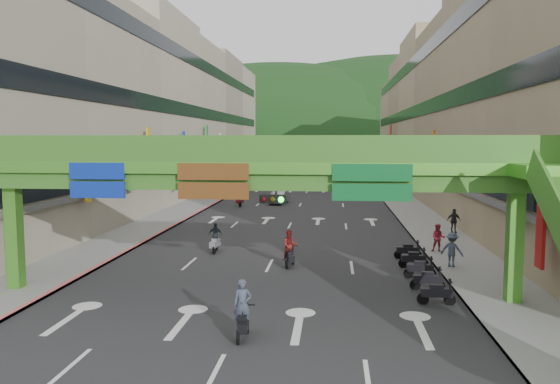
{
  "coord_description": "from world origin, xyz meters",
  "views": [
    {
      "loc": [
        3.45,
        -17.23,
        6.94
      ],
      "look_at": [
        0.0,
        18.0,
        3.5
      ],
      "focal_mm": 35.0,
      "sensor_mm": 36.0,
      "label": 1
    }
  ],
  "objects": [
    {
      "name": "sidewalk_right",
      "position": [
        11.0,
        50.0,
        0.07
      ],
      "size": [
        4.0,
        140.0,
        0.15
      ],
      "primitive_type": "cube",
      "color": "gray",
      "rests_on": "ground"
    },
    {
      "name": "curb_right",
      "position": [
        9.1,
        50.0,
        0.09
      ],
      "size": [
        0.2,
        140.0,
        0.18
      ],
      "primitive_type": "cube",
      "color": "gray",
      "rests_on": "ground"
    },
    {
      "name": "hill_left",
      "position": [
        -15.0,
        160.0,
        0.0
      ],
      "size": [
        168.0,
        140.0,
        112.0
      ],
      "primitive_type": "ellipsoid",
      "color": "#1C4419",
      "rests_on": "ground"
    },
    {
      "name": "overpass_near",
      "position": [
        0.93,
        5.38,
        5.21
      ],
      "size": [
        28.0,
        12.27,
        7.1
      ],
      "color": "#4C9E2D",
      "rests_on": "ground"
    },
    {
      "name": "road_slab",
      "position": [
        0.0,
        50.0,
        0.01
      ],
      "size": [
        18.0,
        140.0,
        0.02
      ],
      "primitive_type": "cube",
      "color": "#28282B",
      "rests_on": "ground"
    },
    {
      "name": "pedestrian_dark",
      "position": [
        12.2,
        23.03,
        0.88
      ],
      "size": [
        1.07,
        0.55,
        1.76
      ],
      "primitive_type": "imported",
      "rotation": [
        0.0,
        0.0,
        0.12
      ],
      "color": "#212228",
      "rests_on": "ground"
    },
    {
      "name": "scooter_rider_left",
      "position": [
        -3.73,
        15.22,
        0.91
      ],
      "size": [
        0.91,
        1.6,
        1.85
      ],
      "color": "gray",
      "rests_on": "ground"
    },
    {
      "name": "scooter_rider_far",
      "position": [
        -6.12,
        37.99,
        0.95
      ],
      "size": [
        0.85,
        1.58,
        1.9
      ],
      "color": "maroon",
      "rests_on": "ground"
    },
    {
      "name": "curb_left",
      "position": [
        -9.1,
        50.0,
        0.09
      ],
      "size": [
        0.2,
        140.0,
        0.18
      ],
      "primitive_type": "cube",
      "color": "#CC5959",
      "rests_on": "ground"
    },
    {
      "name": "hill_right",
      "position": [
        25.0,
        180.0,
        0.0
      ],
      "size": [
        208.0,
        176.0,
        128.0
      ],
      "primitive_type": "ellipsoid",
      "color": "#1C4419",
      "rests_on": "ground"
    },
    {
      "name": "ground",
      "position": [
        0.0,
        0.0,
        0.0
      ],
      "size": [
        320.0,
        320.0,
        0.0
      ],
      "primitive_type": "plane",
      "color": "black",
      "rests_on": "ground"
    },
    {
      "name": "pedestrian_blue",
      "position": [
        9.8,
        12.16,
        0.92
      ],
      "size": [
        1.01,
        0.88,
        1.84
      ],
      "primitive_type": "imported",
      "rotation": [
        0.0,
        0.0,
        2.68
      ],
      "color": "#364056",
      "rests_on": "ground"
    },
    {
      "name": "building_row_left",
      "position": [
        -18.93,
        50.0,
        9.46
      ],
      "size": [
        12.8,
        95.0,
        19.0
      ],
      "color": "#9E937F",
      "rests_on": "ground"
    },
    {
      "name": "car_silver",
      "position": [
        -2.36,
        40.8,
        0.69
      ],
      "size": [
        2.08,
        4.36,
        1.38
      ],
      "primitive_type": "imported",
      "rotation": [
        0.0,
        0.0,
        -0.15
      ],
      "color": "#B4B4BC",
      "rests_on": "ground"
    },
    {
      "name": "parked_scooter_row",
      "position": [
        7.8,
        10.0,
        0.52
      ],
      "size": [
        1.6,
        9.35,
        1.08
      ],
      "color": "black",
      "rests_on": "ground"
    },
    {
      "name": "scooter_rider_near",
      "position": [
        0.36,
        1.0,
        0.99
      ],
      "size": [
        0.7,
        1.6,
        2.11
      ],
      "color": "black",
      "rests_on": "ground"
    },
    {
      "name": "sidewalk_left",
      "position": [
        -11.0,
        50.0,
        0.07
      ],
      "size": [
        4.0,
        140.0,
        0.15
      ],
      "primitive_type": "cube",
      "color": "gray",
      "rests_on": "ground"
    },
    {
      "name": "overpass_far",
      "position": [
        0.0,
        65.0,
        5.4
      ],
      "size": [
        28.0,
        2.2,
        7.1
      ],
      "color": "#4C9E2D",
      "rests_on": "ground"
    },
    {
      "name": "building_row_right",
      "position": [
        18.93,
        50.0,
        9.46
      ],
      "size": [
        12.8,
        95.0,
        19.0
      ],
      "color": "gray",
      "rests_on": "ground"
    },
    {
      "name": "scooter_rider_mid",
      "position": [
        1.14,
        11.89,
        1.03
      ],
      "size": [
        0.93,
        1.58,
        2.01
      ],
      "color": "black",
      "rests_on": "ground"
    },
    {
      "name": "bunting_string",
      "position": [
        0.0,
        30.0,
        5.96
      ],
      "size": [
        26.0,
        0.36,
        0.47
      ],
      "color": "black",
      "rests_on": "ground"
    },
    {
      "name": "pedestrian_red",
      "position": [
        9.8,
        16.01,
        0.85
      ],
      "size": [
        0.93,
        0.79,
        1.69
      ],
      "primitive_type": "imported",
      "rotation": [
        0.0,
        0.0,
        -0.2
      ],
      "color": "#B02942",
      "rests_on": "ground"
    },
    {
      "name": "car_yellow",
      "position": [
        5.1,
        61.01,
        0.73
      ],
      "size": [
        1.93,
        4.39,
        1.47
      ],
      "primitive_type": "imported",
      "rotation": [
        0.0,
        0.0,
        0.05
      ],
      "color": "#E4F63D",
      "rests_on": "ground"
    }
  ]
}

